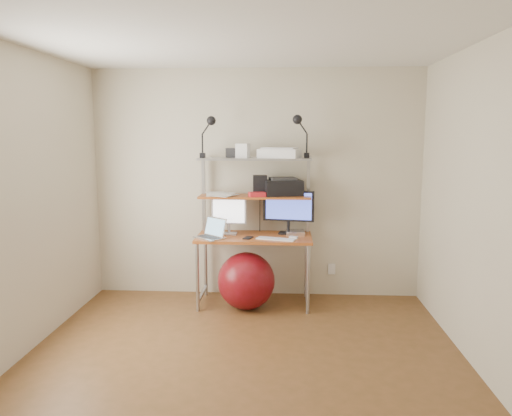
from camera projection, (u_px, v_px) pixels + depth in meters
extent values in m
plane|color=brown|center=(242.00, 365.00, 3.92)|extent=(3.60, 3.60, 0.00)
plane|color=silver|center=(241.00, 35.00, 3.54)|extent=(3.60, 3.60, 0.00)
plane|color=beige|center=(256.00, 184.00, 5.51)|extent=(3.60, 0.00, 3.60)
plane|color=beige|center=(201.00, 277.00, 1.95)|extent=(3.60, 0.00, 3.60)
plane|color=beige|center=(9.00, 206.00, 3.84)|extent=(0.00, 3.60, 3.60)
plane|color=beige|center=(488.00, 211.00, 3.62)|extent=(0.00, 3.60, 3.60)
cube|color=#B55723|center=(254.00, 237.00, 5.23)|extent=(1.20, 0.60, 0.03)
cylinder|color=#A1A1A5|center=(198.00, 278.00, 5.06)|extent=(0.04, 0.04, 0.71)
cylinder|color=#A1A1A5|center=(206.00, 264.00, 5.58)|extent=(0.04, 0.04, 0.71)
cylinder|color=#A1A1A5|center=(308.00, 279.00, 5.00)|extent=(0.04, 0.04, 0.71)
cylinder|color=#A1A1A5|center=(306.00, 266.00, 5.51)|extent=(0.04, 0.04, 0.71)
cube|color=#A1A1A5|center=(204.00, 194.00, 5.46)|extent=(0.03, 0.04, 0.84)
cube|color=#A1A1A5|center=(308.00, 194.00, 5.39)|extent=(0.03, 0.04, 0.84)
cube|color=#B55723|center=(255.00, 197.00, 5.30)|extent=(1.18, 0.34, 0.02)
cube|color=#A1A1A5|center=(255.00, 159.00, 5.24)|extent=(1.18, 0.34, 0.02)
cube|color=white|center=(332.00, 269.00, 5.58)|extent=(0.08, 0.01, 0.12)
cube|color=silver|center=(229.00, 234.00, 5.31)|extent=(0.17, 0.13, 0.01)
cylinder|color=silver|center=(229.00, 228.00, 5.32)|extent=(0.03, 0.03, 0.09)
cube|color=silver|center=(229.00, 211.00, 5.29)|extent=(0.37, 0.03, 0.28)
plane|color=white|center=(229.00, 211.00, 5.28)|extent=(0.33, 0.00, 0.33)
cube|color=black|center=(288.00, 233.00, 5.34)|extent=(0.22, 0.18, 0.01)
cylinder|color=black|center=(288.00, 226.00, 5.35)|extent=(0.03, 0.03, 0.12)
cube|color=black|center=(289.00, 206.00, 5.32)|extent=(0.54, 0.12, 0.33)
plane|color=blue|center=(289.00, 206.00, 5.30)|extent=(0.48, 0.08, 0.49)
cube|color=silver|center=(210.00, 238.00, 5.10)|extent=(0.36, 0.35, 0.01)
cube|color=#2E2E30|center=(210.00, 237.00, 5.10)|extent=(0.27, 0.26, 0.00)
cube|color=silver|center=(217.00, 226.00, 5.16)|extent=(0.26, 0.24, 0.19)
plane|color=#6E99B7|center=(217.00, 226.00, 5.16)|extent=(0.25, 0.23, 0.26)
cube|color=white|center=(276.00, 239.00, 5.05)|extent=(0.41, 0.22, 0.01)
cube|color=white|center=(294.00, 237.00, 5.09)|extent=(0.10, 0.08, 0.02)
cube|color=silver|center=(295.00, 232.00, 5.33)|extent=(0.21, 0.21, 0.04)
cube|color=black|center=(248.00, 238.00, 5.11)|extent=(0.11, 0.15, 0.01)
cube|color=black|center=(283.00, 188.00, 5.30)|extent=(0.45, 0.36, 0.16)
cube|color=#2E2E30|center=(283.00, 179.00, 5.29)|extent=(0.31, 0.26, 0.03)
cube|color=black|center=(260.00, 185.00, 5.30)|extent=(0.16, 0.16, 0.21)
cube|color=red|center=(257.00, 194.00, 5.20)|extent=(0.19, 0.15, 0.05)
cube|color=white|center=(280.00, 153.00, 5.20)|extent=(0.47, 0.37, 0.09)
cube|color=silver|center=(280.00, 148.00, 5.19)|extent=(0.39, 0.29, 0.02)
cube|color=white|center=(243.00, 151.00, 5.19)|extent=(0.15, 0.13, 0.15)
cube|color=#2E2E30|center=(230.00, 153.00, 5.30)|extent=(0.12, 0.12, 0.10)
cube|color=black|center=(203.00, 155.00, 5.18)|extent=(0.05, 0.06, 0.05)
cylinder|color=black|center=(202.00, 144.00, 5.16)|extent=(0.02, 0.02, 0.19)
sphere|color=black|center=(211.00, 121.00, 5.11)|extent=(0.10, 0.10, 0.10)
cube|color=black|center=(307.00, 155.00, 5.16)|extent=(0.05, 0.07, 0.05)
cylinder|color=black|center=(307.00, 143.00, 5.14)|extent=(0.02, 0.02, 0.20)
sphere|color=black|center=(297.00, 119.00, 5.10)|extent=(0.10, 0.10, 0.10)
sphere|color=maroon|center=(246.00, 281.00, 5.15)|extent=(0.59, 0.59, 0.59)
cube|color=white|center=(216.00, 195.00, 5.34)|extent=(0.25, 0.31, 0.00)
cube|color=white|center=(225.00, 195.00, 5.26)|extent=(0.31, 0.34, 0.00)
cube|color=white|center=(219.00, 194.00, 5.36)|extent=(0.26, 0.31, 0.00)
cube|color=white|center=(224.00, 194.00, 5.29)|extent=(0.23, 0.30, 0.00)
cube|color=white|center=(216.00, 193.00, 5.32)|extent=(0.29, 0.33, 0.00)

